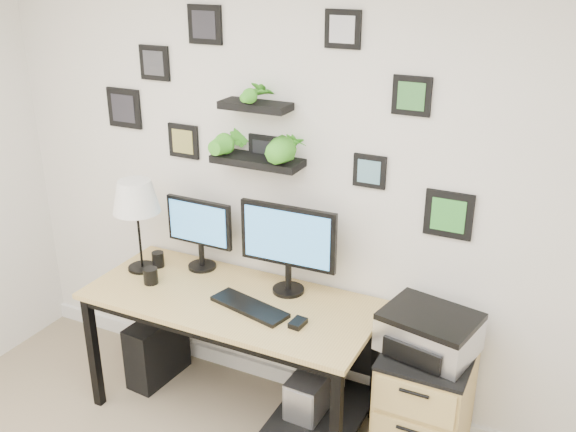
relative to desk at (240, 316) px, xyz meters
The scene contains 14 objects.
room 0.72m from the desk, 47.46° to the left, with size 4.00×4.00×4.00m.
desk is the anchor object (origin of this frame).
monitor_left 0.56m from the desk, 152.33° to the left, with size 0.42×0.17×0.43m.
monitor_right 0.50m from the desk, 36.10° to the left, with size 0.55×0.18×0.51m.
keyboard 0.20m from the desk, 39.22° to the right, with size 0.45×0.14×0.02m, color black.
mouse 0.46m from the desk, 17.56° to the right, with size 0.06×0.10×0.03m, color black.
table_lamp 0.89m from the desk, behind, with size 0.27×0.27×0.55m.
mug 0.56m from the desk, behind, with size 0.08×0.08×0.09m, color black.
pen_cup 0.64m from the desk, behind, with size 0.07×0.07×0.09m, color black.
pc_tower_black 0.76m from the desk, behind, with size 0.18×0.41×0.41m, color black.
pc_tower_grey 0.62m from the desk, ahead, with size 0.20×0.42×0.41m.
file_cabinet 1.08m from the desk, ahead, with size 0.43×0.53×0.67m.
printer 1.04m from the desk, ahead, with size 0.50×0.43×0.20m.
wall_decor 1.06m from the desk, 88.78° to the left, with size 2.20×0.18×1.06m.
Camera 1 is at (1.29, -0.97, 2.48)m, focal length 40.00 mm.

